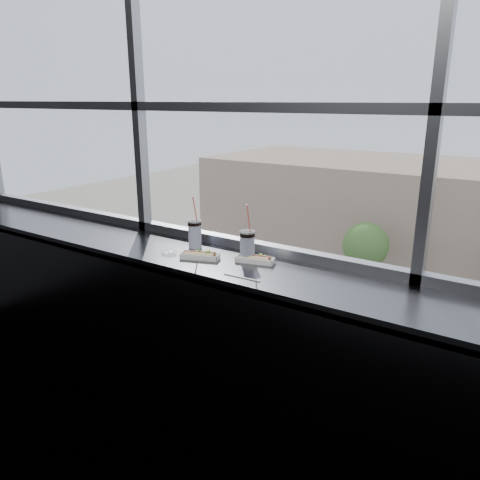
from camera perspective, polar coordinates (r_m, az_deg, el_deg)
The scene contains 17 objects.
wall_back_lower at distance 3.26m, azimuth 2.07°, elevation -10.56°, with size 6.00×6.00×0.00m, color black.
window_glass at distance 2.92m, azimuth 2.67°, elevation 21.76°, with size 6.00×6.00×0.00m, color silver.
window_mullions at distance 2.90m, azimuth 2.45°, elevation 21.79°, with size 6.00×0.08×2.40m, color gray, non-canonical shape.
counter at distance 2.83m, azimuth -0.72°, elevation -3.35°, with size 6.00×0.55×0.06m, color #535459.
counter_fascia at distance 2.87m, azimuth -3.62°, elevation -14.61°, with size 6.00×0.04×1.04m, color #535459.
hotdog_tray_left at distance 2.89m, azimuth -4.90°, elevation -1.86°, with size 0.25×0.16×0.06m.
hotdog_tray_right at distance 2.82m, azimuth 1.83°, elevation -2.31°, with size 0.24×0.13×0.06m.
soda_cup_left at distance 3.10m, azimuth -5.53°, elevation 0.91°, with size 0.10×0.10×0.35m.
soda_cup_right at distance 2.82m, azimuth 0.89°, elevation -0.56°, with size 0.10×0.10×0.36m.
loose_straw at distance 2.58m, azimuth 0.22°, elevation -4.58°, with size 0.01×0.01×0.23m, color white.
wrapper at distance 3.01m, azimuth -8.67°, elevation -1.46°, with size 0.11×0.08×0.03m, color silver.
street_asphalt at distance 26.02m, azimuth 26.24°, elevation -15.15°, with size 80.00×10.00×0.06m, color black.
car_near_a at distance 25.87m, azimuth -2.62°, elevation -10.91°, with size 5.80×2.42×1.93m, color silver.
car_near_b at distance 23.44m, azimuth 8.33°, elevation -13.78°, with size 6.81×2.84×2.27m, color black.
pedestrian_a at distance 34.38m, azimuth 17.38°, elevation -4.34°, with size 0.94×0.71×2.12m, color #66605B.
pedestrian_b at distance 32.16m, azimuth 22.97°, elevation -6.44°, with size 0.94×0.70×2.11m, color #66605B.
tree_left at distance 33.40m, azimuth 15.05°, elevation -0.62°, with size 3.19×3.19×4.99m.
Camera 1 is at (1.49, -0.98, 2.05)m, focal length 35.00 mm.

